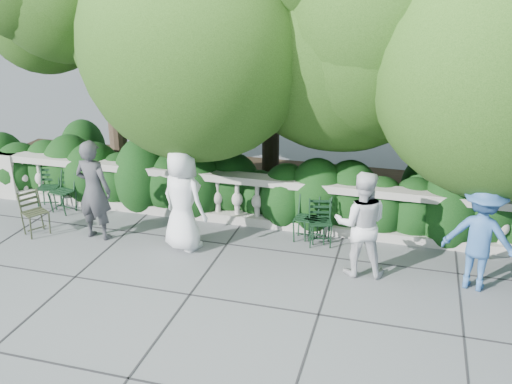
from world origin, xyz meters
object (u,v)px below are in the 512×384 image
(chair_f, at_px, (320,248))
(chair_a, at_px, (48,210))
(person_businessman, at_px, (183,200))
(person_casual_man, at_px, (361,224))
(chair_weathered, at_px, (41,236))
(person_woman_grey, at_px, (94,190))
(chair_b, at_px, (59,214))
(chair_c, at_px, (303,244))
(chair_e, at_px, (314,243))
(person_older_blue, at_px, (480,237))

(chair_f, bearing_deg, chair_a, 163.26)
(person_businessman, xyz_separation_m, person_casual_man, (3.09, -0.08, -0.05))
(chair_weathered, relative_size, person_businessman, 0.45)
(person_woman_grey, bearing_deg, chair_a, -22.78)
(chair_a, height_order, person_woman_grey, person_woman_grey)
(chair_a, relative_size, chair_b, 1.00)
(chair_weathered, xyz_separation_m, person_casual_man, (5.86, 0.23, 0.88))
(chair_f, bearing_deg, person_businessman, 179.99)
(chair_b, xyz_separation_m, chair_c, (5.07, 0.03, 0.00))
(chair_b, relative_size, person_casual_man, 0.48)
(chair_b, distance_m, chair_weathered, 1.05)
(chair_a, bearing_deg, person_casual_man, -22.30)
(person_businessman, distance_m, person_woman_grey, 1.72)
(person_woman_grey, height_order, person_casual_man, person_woman_grey)
(chair_c, height_order, chair_f, same)
(chair_b, xyz_separation_m, chair_e, (5.26, 0.10, 0.00))
(chair_e, bearing_deg, person_woman_grey, -159.57)
(person_woman_grey, distance_m, person_casual_man, 4.81)
(chair_e, height_order, chair_weathered, same)
(chair_c, relative_size, person_older_blue, 0.48)
(chair_b, height_order, chair_c, same)
(chair_a, relative_size, person_older_blue, 0.48)
(chair_a, distance_m, chair_c, 5.41)
(chair_b, distance_m, chair_f, 5.40)
(chair_b, relative_size, chair_c, 1.00)
(person_businessman, bearing_deg, person_older_blue, -158.70)
(chair_f, distance_m, person_woman_grey, 4.22)
(chair_f, relative_size, person_businessman, 0.45)
(chair_a, xyz_separation_m, chair_b, (0.34, -0.12, 0.00))
(chair_a, xyz_separation_m, chair_f, (5.74, -0.19, 0.00))
(chair_f, distance_m, person_businessman, 2.60)
(person_casual_man, bearing_deg, person_woman_grey, -8.35)
(person_older_blue, bearing_deg, person_businessman, 13.24)
(chair_a, bearing_deg, chair_b, -33.16)
(chair_weathered, bearing_deg, chair_c, -46.92)
(chair_e, bearing_deg, chair_weathered, -158.98)
(chair_a, xyz_separation_m, chair_e, (5.60, -0.02, 0.00))
(person_older_blue, bearing_deg, person_casual_man, 15.22)
(chair_c, distance_m, person_businessman, 2.34)
(chair_c, distance_m, chair_f, 0.34)
(chair_b, distance_m, person_businessman, 3.26)
(chair_a, relative_size, chair_weathered, 1.00)
(person_woman_grey, bearing_deg, chair_weathered, 18.83)
(chair_e, bearing_deg, chair_f, -42.69)
(chair_f, relative_size, person_older_blue, 0.48)
(person_businessman, distance_m, person_casual_man, 3.09)
(chair_b, bearing_deg, chair_weathered, -61.60)
(chair_weathered, xyz_separation_m, person_woman_grey, (1.05, 0.28, 0.94))
(person_businessman, relative_size, person_older_blue, 1.07)
(chair_c, bearing_deg, chair_weathered, -163.26)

